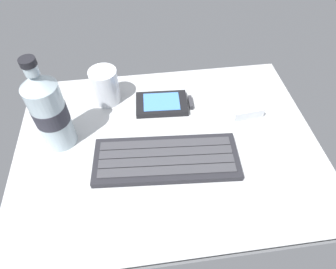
% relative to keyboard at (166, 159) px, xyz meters
% --- Properties ---
extents(ground_plane, '(0.64, 0.48, 0.03)m').
position_rel_keyboard_xyz_m(ground_plane, '(0.01, 0.04, -0.02)').
color(ground_plane, '#B7BABC').
extents(keyboard, '(0.30, 0.13, 0.02)m').
position_rel_keyboard_xyz_m(keyboard, '(0.00, 0.00, 0.00)').
color(keyboard, '#232328').
rests_on(keyboard, ground_plane).
extents(handheld_device, '(0.13, 0.08, 0.02)m').
position_rel_keyboard_xyz_m(handheld_device, '(0.02, 0.16, -0.00)').
color(handheld_device, black).
rests_on(handheld_device, ground_plane).
extents(juice_cup, '(0.06, 0.06, 0.09)m').
position_rel_keyboard_xyz_m(juice_cup, '(-0.12, 0.20, 0.03)').
color(juice_cup, silver).
rests_on(juice_cup, ground_plane).
extents(water_bottle, '(0.07, 0.07, 0.21)m').
position_rel_keyboard_xyz_m(water_bottle, '(-0.22, 0.08, 0.08)').
color(water_bottle, silver).
rests_on(water_bottle, ground_plane).
extents(charger_block, '(0.08, 0.06, 0.02)m').
position_rel_keyboard_xyz_m(charger_block, '(0.20, 0.12, 0.00)').
color(charger_block, silver).
rests_on(charger_block, ground_plane).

